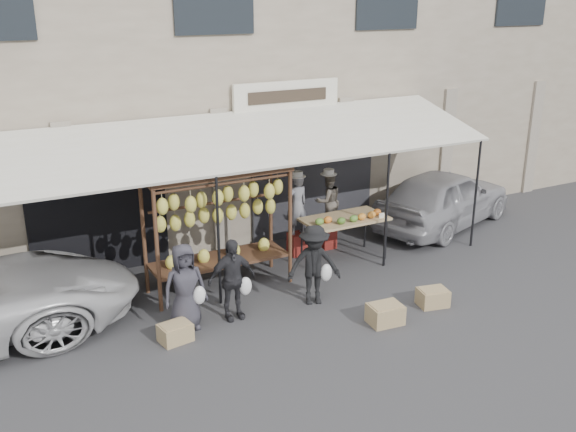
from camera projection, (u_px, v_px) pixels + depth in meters
name	position (u px, v px, depth m)	size (l,w,h in m)	color
ground_plane	(302.00, 318.00, 10.74)	(90.00, 90.00, 0.00)	#2D2D30
shophouse	(168.00, 61.00, 14.96)	(24.00, 6.15, 7.30)	tan
awning	(244.00, 141.00, 11.80)	(10.00, 2.35, 2.92)	silver
banana_rack	(219.00, 207.00, 11.30)	(2.60, 0.90, 2.24)	#472D1A
produce_table	(346.00, 220.00, 12.77)	(1.70, 0.90, 1.04)	#A08757
vendor_left	(297.00, 205.00, 13.00)	(0.46, 0.30, 1.25)	gray
vendor_right	(328.00, 201.00, 13.38)	(0.59, 0.46, 1.22)	#625A52
customer_left	(185.00, 287.00, 10.19)	(0.71, 0.46, 1.45)	#312F38
customer_mid	(232.00, 279.00, 10.52)	(0.82, 0.34, 1.40)	#28282C
customer_right	(314.00, 265.00, 11.03)	(0.93, 0.53, 1.44)	black
stool_left	(297.00, 244.00, 13.28)	(0.33, 0.33, 0.46)	maroon
stool_right	(327.00, 238.00, 13.65)	(0.31, 0.31, 0.43)	maroon
crate_near_a	(385.00, 314.00, 10.51)	(0.54, 0.41, 0.33)	tan
crate_near_b	(433.00, 297.00, 11.12)	(0.50, 0.38, 0.30)	tan
crate_far	(175.00, 333.00, 9.97)	(0.48, 0.36, 0.29)	tan
sedan	(444.00, 198.00, 14.80)	(1.62, 4.01, 1.37)	#9F9EA4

